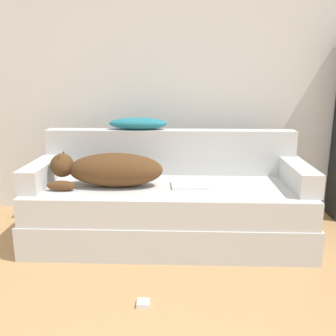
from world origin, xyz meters
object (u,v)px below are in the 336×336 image
at_px(couch, 168,213).
at_px(dog, 109,170).
at_px(power_adapter, 143,303).
at_px(throw_pillow, 138,123).
at_px(laptop, 191,185).

distance_m(couch, dog, 0.55).
bearing_deg(dog, power_adapter, -68.16).
xyz_separation_m(throw_pillow, power_adapter, (0.15, -1.20, -0.83)).
xyz_separation_m(laptop, throw_pillow, (-0.42, 0.39, 0.40)).
xyz_separation_m(dog, laptop, (0.59, 0.02, -0.11)).
bearing_deg(dog, laptop, 1.71).
bearing_deg(throw_pillow, laptop, -42.51).
bearing_deg(couch, throw_pillow, 126.52).
height_order(dog, laptop, dog).
bearing_deg(dog, couch, 7.36).
bearing_deg(power_adapter, dog, 111.84).
relative_size(laptop, throw_pillow, 0.63).
xyz_separation_m(laptop, power_adapter, (-0.27, -0.81, -0.43)).
height_order(couch, dog, dog).
xyz_separation_m(couch, throw_pillow, (-0.26, 0.35, 0.63)).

